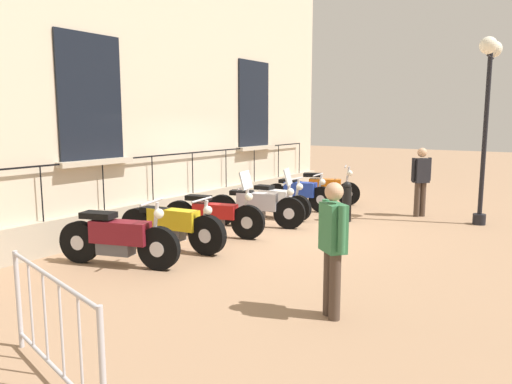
{
  "coord_description": "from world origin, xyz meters",
  "views": [
    {
      "loc": [
        5.72,
        -8.81,
        2.4
      ],
      "look_at": [
        -0.2,
        0.0,
        0.8
      ],
      "focal_mm": 34.53,
      "sensor_mm": 36.0,
      "label": 1
    }
  ],
  "objects_px": {
    "motorcycle_yellow": "(172,226)",
    "pedestrian_walking": "(333,242)",
    "lamppost": "(488,92)",
    "motorcycle_orange": "(324,189)",
    "pedestrian_standing": "(421,178)",
    "motorcycle_red": "(214,215)",
    "motorcycle_silver": "(256,207)",
    "motorcycle_maroon": "(118,239)",
    "bollard": "(347,201)",
    "motorcycle_blue": "(299,193)",
    "motorcycle_white": "(274,201)",
    "crowd_barrier": "(53,326)"
  },
  "relations": [
    {
      "from": "motorcycle_yellow",
      "to": "pedestrian_walking",
      "type": "relative_size",
      "value": 1.37
    },
    {
      "from": "lamppost",
      "to": "motorcycle_orange",
      "type": "bearing_deg",
      "value": 173.85
    },
    {
      "from": "motorcycle_orange",
      "to": "pedestrian_standing",
      "type": "xyz_separation_m",
      "value": [
        2.74,
        -0.26,
        0.51
      ]
    },
    {
      "from": "motorcycle_orange",
      "to": "pedestrian_walking",
      "type": "relative_size",
      "value": 1.17
    },
    {
      "from": "motorcycle_red",
      "to": "motorcycle_silver",
      "type": "height_order",
      "value": "motorcycle_red"
    },
    {
      "from": "lamppost",
      "to": "pedestrian_walking",
      "type": "xyz_separation_m",
      "value": [
        -0.52,
        -6.7,
        -2.03
      ]
    },
    {
      "from": "motorcycle_yellow",
      "to": "pedestrian_walking",
      "type": "xyz_separation_m",
      "value": [
        3.77,
        -1.2,
        0.49
      ]
    },
    {
      "from": "motorcycle_maroon",
      "to": "pedestrian_walking",
      "type": "distance_m",
      "value": 3.81
    },
    {
      "from": "bollard",
      "to": "pedestrian_walking",
      "type": "relative_size",
      "value": 0.57
    },
    {
      "from": "motorcycle_blue",
      "to": "motorcycle_maroon",
      "type": "bearing_deg",
      "value": -90.32
    },
    {
      "from": "bollard",
      "to": "motorcycle_white",
      "type": "bearing_deg",
      "value": -158.47
    },
    {
      "from": "motorcycle_yellow",
      "to": "motorcycle_white",
      "type": "relative_size",
      "value": 1.14
    },
    {
      "from": "motorcycle_white",
      "to": "pedestrian_standing",
      "type": "height_order",
      "value": "pedestrian_standing"
    },
    {
      "from": "pedestrian_walking",
      "to": "lamppost",
      "type": "bearing_deg",
      "value": 85.58
    },
    {
      "from": "motorcycle_white",
      "to": "pedestrian_walking",
      "type": "xyz_separation_m",
      "value": [
        3.73,
        -4.69,
        0.52
      ]
    },
    {
      "from": "motorcycle_red",
      "to": "motorcycle_silver",
      "type": "xyz_separation_m",
      "value": [
        0.23,
        1.2,
        0.02
      ]
    },
    {
      "from": "motorcycle_red",
      "to": "motorcycle_orange",
      "type": "distance_m",
      "value": 4.69
    },
    {
      "from": "lamppost",
      "to": "crowd_barrier",
      "type": "height_order",
      "value": "lamppost"
    },
    {
      "from": "motorcycle_white",
      "to": "motorcycle_orange",
      "type": "height_order",
      "value": "motorcycle_orange"
    },
    {
      "from": "motorcycle_yellow",
      "to": "motorcycle_silver",
      "type": "bearing_deg",
      "value": 84.98
    },
    {
      "from": "bollard",
      "to": "pedestrian_walking",
      "type": "bearing_deg",
      "value": -68.18
    },
    {
      "from": "motorcycle_silver",
      "to": "lamppost",
      "type": "distance_m",
      "value": 5.67
    },
    {
      "from": "motorcycle_silver",
      "to": "crowd_barrier",
      "type": "bearing_deg",
      "value": -71.54
    },
    {
      "from": "motorcycle_white",
      "to": "crowd_barrier",
      "type": "distance_m",
      "value": 7.85
    },
    {
      "from": "motorcycle_maroon",
      "to": "lamppost",
      "type": "xyz_separation_m",
      "value": [
        4.3,
        6.73,
        2.51
      ]
    },
    {
      "from": "motorcycle_maroon",
      "to": "motorcycle_yellow",
      "type": "distance_m",
      "value": 1.23
    },
    {
      "from": "motorcycle_red",
      "to": "bollard",
      "type": "distance_m",
      "value": 3.31
    },
    {
      "from": "motorcycle_orange",
      "to": "motorcycle_yellow",
      "type": "bearing_deg",
      "value": -91.47
    },
    {
      "from": "motorcycle_silver",
      "to": "crowd_barrier",
      "type": "xyz_separation_m",
      "value": [
        2.16,
        -6.46,
        0.11
      ]
    },
    {
      "from": "lamppost",
      "to": "crowd_barrier",
      "type": "relative_size",
      "value": 2.05
    },
    {
      "from": "motorcycle_yellow",
      "to": "motorcycle_red",
      "type": "distance_m",
      "value": 1.26
    },
    {
      "from": "motorcycle_red",
      "to": "motorcycle_blue",
      "type": "distance_m",
      "value": 3.5
    },
    {
      "from": "lamppost",
      "to": "motorcycle_silver",
      "type": "bearing_deg",
      "value": -143.25
    },
    {
      "from": "motorcycle_silver",
      "to": "motorcycle_yellow",
      "type": "bearing_deg",
      "value": -95.02
    },
    {
      "from": "crowd_barrier",
      "to": "bollard",
      "type": "xyz_separation_m",
      "value": [
        -0.73,
        8.13,
        -0.09
      ]
    },
    {
      "from": "motorcycle_blue",
      "to": "motorcycle_silver",
      "type": "bearing_deg",
      "value": -85.23
    },
    {
      "from": "motorcycle_yellow",
      "to": "crowd_barrier",
      "type": "relative_size",
      "value": 1.14
    },
    {
      "from": "lamppost",
      "to": "bollard",
      "type": "bearing_deg",
      "value": -152.51
    },
    {
      "from": "motorcycle_yellow",
      "to": "motorcycle_blue",
      "type": "distance_m",
      "value": 4.76
    },
    {
      "from": "motorcycle_maroon",
      "to": "motorcycle_yellow",
      "type": "xyz_separation_m",
      "value": [
        0.01,
        1.23,
        -0.02
      ]
    },
    {
      "from": "motorcycle_silver",
      "to": "motorcycle_white",
      "type": "xyz_separation_m",
      "value": [
        -0.17,
        1.03,
        -0.05
      ]
    },
    {
      "from": "motorcycle_maroon",
      "to": "bollard",
      "type": "relative_size",
      "value": 2.23
    },
    {
      "from": "crowd_barrier",
      "to": "pedestrian_walking",
      "type": "height_order",
      "value": "pedestrian_walking"
    },
    {
      "from": "pedestrian_standing",
      "to": "pedestrian_walking",
      "type": "distance_m",
      "value": 6.94
    },
    {
      "from": "motorcycle_maroon",
      "to": "motorcycle_orange",
      "type": "xyz_separation_m",
      "value": [
        0.16,
        7.17,
        -0.01
      ]
    },
    {
      "from": "crowd_barrier",
      "to": "pedestrian_walking",
      "type": "xyz_separation_m",
      "value": [
        1.4,
        2.8,
        0.37
      ]
    },
    {
      "from": "motorcycle_white",
      "to": "motorcycle_maroon",
      "type": "bearing_deg",
      "value": -90.64
    },
    {
      "from": "motorcycle_silver",
      "to": "pedestrian_standing",
      "type": "bearing_deg",
      "value": 50.31
    },
    {
      "from": "motorcycle_blue",
      "to": "lamppost",
      "type": "distance_m",
      "value": 5.01
    },
    {
      "from": "motorcycle_silver",
      "to": "pedestrian_standing",
      "type": "distance_m",
      "value": 4.22
    }
  ]
}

